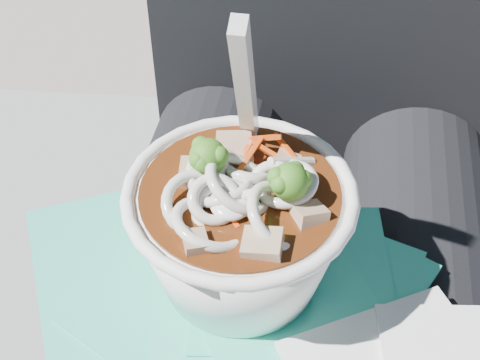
% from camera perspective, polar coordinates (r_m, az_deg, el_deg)
% --- Properties ---
extents(lap, '(0.34, 0.48, 0.14)m').
position_cam_1_polar(lap, '(0.56, 4.50, -13.33)').
color(lap, black).
rests_on(lap, stone_ledge).
extents(person_body, '(0.34, 0.94, 0.98)m').
position_cam_1_polar(person_body, '(0.59, 5.68, -4.30)').
color(person_body, black).
rests_on(person_body, ground).
extents(plastic_bag, '(0.39, 0.28, 0.01)m').
position_cam_1_polar(plastic_bag, '(0.48, 1.95, -10.19)').
color(plastic_bag, '#2DBC9C').
rests_on(plastic_bag, lap).
extents(udon_bowl, '(0.19, 0.19, 0.20)m').
position_cam_1_polar(udon_bowl, '(0.45, 0.00, -3.75)').
color(udon_bowl, white).
rests_on(udon_bowl, plastic_bag).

